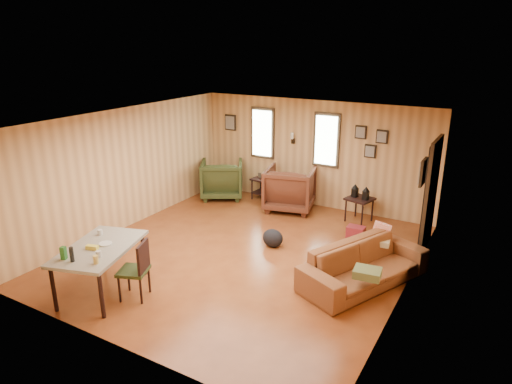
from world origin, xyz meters
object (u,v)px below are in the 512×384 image
recliner_green (222,177)px  dining_table (99,251)px  side_table (360,197)px  recliner_brown (290,187)px  end_table (263,185)px  sofa (365,259)px

recliner_green → dining_table: 4.64m
recliner_green → side_table: (3.36, 0.14, 0.05)m
recliner_brown → end_table: recliner_brown is taller
recliner_brown → dining_table: 4.70m
end_table → side_table: 2.45m
sofa → recliner_green: 4.83m
end_table → dining_table: bearing=-90.4°
end_table → side_table: (2.43, -0.24, 0.19)m
dining_table → recliner_green: bearing=84.2°
end_table → side_table: side_table is taller
dining_table → sofa: bearing=16.8°
sofa → end_table: sofa is taller
recliner_green → dining_table: size_ratio=0.60×
recliner_brown → recliner_green: (-1.79, -0.06, -0.04)m
dining_table → end_table: bearing=72.7°
sofa → dining_table: size_ratio=1.31×
recliner_green → side_table: size_ratio=1.25×
recliner_green → side_table: recliner_green is taller
recliner_brown → recliner_green: recliner_brown is taller
recliner_green → dining_table: (0.90, -4.55, 0.18)m
side_table → sofa: bearing=-70.4°
recliner_brown → side_table: recliner_brown is taller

